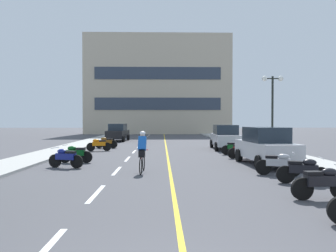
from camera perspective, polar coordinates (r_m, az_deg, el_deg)
name	(u,v)px	position (r m, az deg, el deg)	size (l,w,h in m)	color
ground_plane	(163,148)	(23.91, -0.95, -4.11)	(140.00, 140.00, 0.00)	#47474C
curb_left	(81,144)	(27.82, -16.00, -3.31)	(2.40, 72.00, 0.12)	#A8A8A3
curb_right	(243,144)	(27.87, 14.03, -3.29)	(2.40, 72.00, 0.12)	#A8A8A3
lane_dash_1	(96,193)	(9.27, -13.35, -12.25)	(0.14, 2.20, 0.01)	silver
lane_dash_2	(117,171)	(13.13, -9.62, -8.31)	(0.14, 2.20, 0.01)	silver
lane_dash_3	(128,159)	(17.06, -7.63, -6.16)	(0.14, 2.20, 0.01)	silver
lane_dash_4	(134,152)	(21.01, -6.40, -4.81)	(0.14, 2.20, 0.01)	silver
lane_dash_5	(139,147)	(24.98, -5.56, -3.89)	(0.14, 2.20, 0.01)	silver
lane_dash_6	(142,143)	(28.96, -4.95, -3.22)	(0.14, 2.20, 0.01)	silver
lane_dash_7	(144,140)	(32.94, -4.49, -2.71)	(0.14, 2.20, 0.01)	silver
lane_dash_8	(146,138)	(36.93, -4.13, -2.32)	(0.14, 2.20, 0.01)	silver
lane_dash_9	(148,137)	(40.92, -3.84, -2.00)	(0.14, 2.20, 0.01)	silver
lane_dash_10	(149,135)	(44.91, -3.60, -1.73)	(0.14, 2.20, 0.01)	silver
lane_dash_11	(150,134)	(48.90, -3.40, -1.51)	(0.14, 2.20, 0.01)	silver
centre_line_yellow	(166,145)	(26.90, -0.44, -3.54)	(0.12, 66.00, 0.01)	gold
office_building	(158,86)	(51.28, -1.88, 7.60)	(23.68, 6.35, 16.08)	#BCAD93
street_lamp_mid	(273,96)	(21.66, 19.09, 5.40)	(1.46, 0.36, 5.03)	black
parked_car_near	(265,146)	(15.19, 17.87, -3.62)	(2.12, 4.29, 1.82)	black
parked_car_mid	(225,137)	(22.94, 10.76, -2.05)	(2.07, 4.27, 1.82)	black
parked_car_far	(118,132)	(32.09, -9.43, -1.19)	(2.14, 4.30, 1.82)	black
motorcycle_1	(322,182)	(9.23, 27.08, -9.41)	(1.70, 0.60, 0.92)	black
motorcycle_2	(303,170)	(11.15, 24.15, -7.60)	(1.66, 0.72, 0.92)	black
motorcycle_3	(278,163)	(12.51, 20.09, -6.65)	(1.66, 0.73, 0.92)	black
motorcycle_4	(66,157)	(14.44, -18.74, -5.63)	(1.67, 0.71, 0.92)	black
motorcycle_5	(75,154)	(15.97, -17.03, -4.99)	(1.70, 0.60, 0.92)	black
motorcycle_6	(242,150)	(17.67, 13.70, -4.40)	(1.67, 0.70, 0.92)	black
motorcycle_7	(235,148)	(19.11, 12.57, -3.99)	(1.64, 0.80, 0.92)	black
motorcycle_8	(99,144)	(21.72, -12.93, -3.40)	(1.69, 0.63, 0.92)	black
motorcycle_9	(106,142)	(23.78, -11.57, -3.02)	(1.70, 0.60, 0.92)	black
cyclist_rider	(142,151)	(12.49, -4.88, -4.69)	(0.42, 1.77, 1.71)	black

